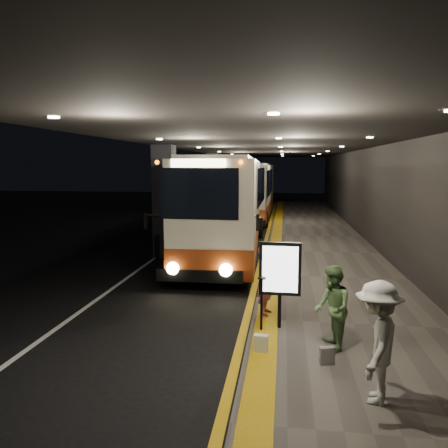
# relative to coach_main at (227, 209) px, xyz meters

# --- Properties ---
(ground) EXTENTS (90.00, 90.00, 0.00)m
(ground) POSITION_rel_coach_main_xyz_m (-0.87, -4.95, -1.82)
(ground) COLOR black
(lane_line_white) EXTENTS (0.12, 50.00, 0.01)m
(lane_line_white) POSITION_rel_coach_main_xyz_m (-2.67, 0.05, -1.82)
(lane_line_white) COLOR silver
(lane_line_white) RESTS_ON ground
(kerb_stripe_yellow) EXTENTS (0.18, 50.00, 0.01)m
(kerb_stripe_yellow) POSITION_rel_coach_main_xyz_m (1.48, 0.05, -1.82)
(kerb_stripe_yellow) COLOR gold
(kerb_stripe_yellow) RESTS_ON ground
(sidewalk) EXTENTS (4.50, 50.00, 0.15)m
(sidewalk) POSITION_rel_coach_main_xyz_m (3.88, 0.05, -1.75)
(sidewalk) COLOR #514C44
(sidewalk) RESTS_ON ground
(tactile_strip) EXTENTS (0.50, 50.00, 0.01)m
(tactile_strip) POSITION_rel_coach_main_xyz_m (1.98, 0.05, -1.67)
(tactile_strip) COLOR gold
(tactile_strip) RESTS_ON sidewalk
(terminal_wall) EXTENTS (0.10, 50.00, 6.00)m
(terminal_wall) POSITION_rel_coach_main_xyz_m (6.13, 0.05, 1.18)
(terminal_wall) COLOR black
(terminal_wall) RESTS_ON ground
(support_columns) EXTENTS (0.80, 24.80, 4.40)m
(support_columns) POSITION_rel_coach_main_xyz_m (-2.37, -0.95, 0.38)
(support_columns) COLOR black
(support_columns) RESTS_ON ground
(canopy) EXTENTS (9.00, 50.00, 0.40)m
(canopy) POSITION_rel_coach_main_xyz_m (1.63, 0.05, 2.78)
(canopy) COLOR black
(canopy) RESTS_ON support_columns
(coach_main) EXTENTS (3.04, 12.27, 3.80)m
(coach_main) POSITION_rel_coach_main_xyz_m (0.00, 0.00, 0.00)
(coach_main) COLOR beige
(coach_main) RESTS_ON ground
(coach_second) EXTENTS (2.55, 11.57, 3.63)m
(coach_second) POSITION_rel_coach_main_xyz_m (0.19, 11.32, -0.08)
(coach_second) COLOR beige
(coach_second) RESTS_ON ground
(passenger_boarding) EXTENTS (0.47, 0.65, 1.63)m
(passenger_boarding) POSITION_rel_coach_main_xyz_m (1.93, -7.75, -0.86)
(passenger_boarding) COLOR #AE515B
(passenger_boarding) RESTS_ON sidewalk
(passenger_waiting_green) EXTENTS (0.57, 0.83, 1.62)m
(passenger_waiting_green) POSITION_rel_coach_main_xyz_m (3.24, -9.57, -0.86)
(passenger_waiting_green) COLOR #537A43
(passenger_waiting_green) RESTS_ON sidewalk
(passenger_waiting_white) EXTENTS (0.87, 1.28, 1.81)m
(passenger_waiting_white) POSITION_rel_coach_main_xyz_m (3.70, -11.32, -0.77)
(passenger_waiting_white) COLOR beige
(passenger_waiting_white) RESTS_ON sidewalk
(bag_polka) EXTENTS (0.28, 0.18, 0.31)m
(bag_polka) POSITION_rel_coach_main_xyz_m (3.10, -10.22, -1.52)
(bag_polka) COLOR black
(bag_polka) RESTS_ON sidewalk
(bag_plain) EXTENTS (0.28, 0.18, 0.32)m
(bag_plain) POSITION_rel_coach_main_xyz_m (1.93, -9.86, -1.51)
(bag_plain) COLOR silver
(bag_plain) RESTS_ON sidewalk
(info_sign) EXTENTS (0.88, 0.14, 1.87)m
(info_sign) POSITION_rel_coach_main_xyz_m (2.25, -8.57, -0.41)
(info_sign) COLOR black
(info_sign) RESTS_ON sidewalk
(stanchion_post) EXTENTS (0.05, 0.05, 1.13)m
(stanchion_post) POSITION_rel_coach_main_xyz_m (1.88, -8.77, -1.11)
(stanchion_post) COLOR black
(stanchion_post) RESTS_ON sidewalk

